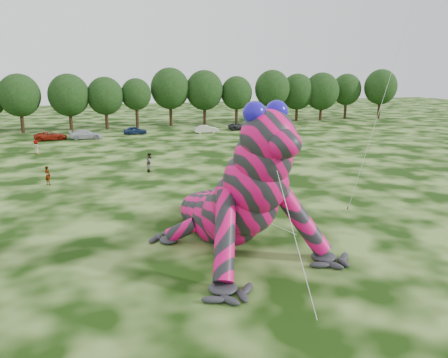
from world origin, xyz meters
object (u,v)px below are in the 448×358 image
tree_7 (69,103)px  tree_13 (272,97)px  car_3 (86,134)px  car_6 (241,126)px  spectator_0 (48,175)px  tree_17 (380,94)px  tree_9 (137,103)px  tree_6 (20,104)px  tree_8 (106,103)px  spectator_4 (36,147)px  tree_10 (170,97)px  spectator_5 (266,168)px  car_7 (281,124)px  car_2 (51,136)px  tree_11 (204,98)px  spectator_2 (242,142)px  spectator_3 (252,141)px  tree_14 (297,97)px  tree_12 (237,100)px  spectator_1 (150,163)px  tree_16 (346,96)px  car_5 (206,129)px  tree_15 (321,97)px  inflatable_gecko (220,171)px  car_4 (135,130)px

tree_7 → tree_13: tree_13 is taller
car_3 → car_6: car_3 is taller
spectator_0 → tree_17: bearing=-103.5°
tree_9 → tree_6: bearing=-178.0°
tree_8 → spectator_4: (-9.95, -21.47, -3.62)m
tree_9 → tree_13: size_ratio=0.86×
tree_10 → car_3: bearing=-141.9°
spectator_5 → tree_13: bearing=-19.3°
car_3 → car_7: (33.59, 3.13, -0.01)m
car_2 → car_7: (38.52, 2.64, 0.03)m
car_2 → tree_11: bearing=-74.7°
tree_9 → car_6: bearing=-27.1°
spectator_2 → spectator_3: size_ratio=0.99×
tree_14 → car_6: 19.11m
tree_12 → tree_13: (7.12, -0.61, 0.58)m
tree_8 → car_3: (-3.84, -10.53, -3.79)m
car_3 → spectator_1: 25.53m
tree_7 → tree_16: tree_7 is taller
tree_10 → tree_17: tree_10 is taller
tree_8 → tree_17: bearing=-0.3°
tree_9 → car_2: 17.87m
tree_8 → spectator_3: (16.45, -26.02, -3.53)m
tree_13 → car_6: tree_13 is taller
car_7 → tree_14: bearing=-50.8°
tree_17 → tree_12: bearing=178.1°
car_5 → tree_15: bearing=-66.2°
spectator_2 → spectator_3: 1.50m
tree_7 → car_7: 36.57m
spectator_5 → tree_12: bearing=-10.6°
spectator_2 → spectator_5: bearing=70.9°
tree_14 → car_3: tree_14 is taller
inflatable_gecko → car_4: size_ratio=4.57×
tree_7 → spectator_0: 37.80m
car_2 → car_4: 12.72m
tree_10 → tree_14: size_ratio=1.12×
car_5 → car_6: bearing=-71.5°
car_4 → car_5: (11.16, -2.31, 0.02)m
car_7 → car_5: bearing=90.3°
tree_12 → spectator_1: tree_12 is taller
tree_11 → spectator_3: bearing=-93.3°
tree_14 → spectator_3: (-21.23, -27.75, -3.76)m
tree_7 → tree_9: 11.17m
spectator_3 → tree_8: bearing=65.9°
tree_8 → car_5: size_ratio=2.28×
tree_7 → car_3: size_ratio=2.01×
spectator_4 → spectator_1: bearing=-166.2°
car_7 → spectator_3: size_ratio=2.46×
tree_13 → tree_16: bearing=7.0°
tree_13 → car_6: bearing=-139.2°
tree_7 → spectator_3: size_ratio=5.02×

